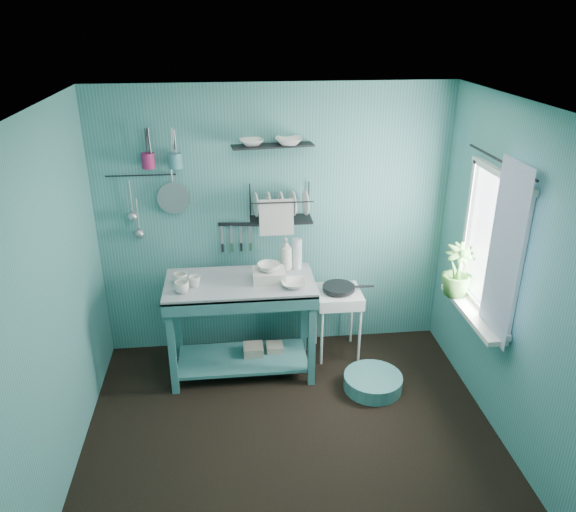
{
  "coord_description": "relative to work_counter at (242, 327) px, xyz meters",
  "views": [
    {
      "loc": [
        -0.4,
        -3.32,
        3.04
      ],
      "look_at": [
        0.05,
        0.85,
        1.2
      ],
      "focal_mm": 35.0,
      "sensor_mm": 36.0,
      "label": 1
    }
  ],
  "objects": [
    {
      "name": "wall_front",
      "position": [
        0.35,
        -2.52,
        0.8
      ],
      "size": [
        3.2,
        0.0,
        3.2
      ],
      "primitive_type": "plane",
      "rotation": [
        -1.57,
        0.0,
        0.0
      ],
      "color": "teal",
      "rests_on": "ground"
    },
    {
      "name": "storage_tin_small",
      "position": [
        0.3,
        0.08,
        -0.35
      ],
      "size": [
        0.15,
        0.15,
        0.2
      ],
      "primitive_type": "cube",
      "color": "gray",
      "rests_on": "floor"
    },
    {
      "name": "floor_basin",
      "position": [
        1.12,
        -0.4,
        -0.39
      ],
      "size": [
        0.51,
        0.51,
        0.13
      ],
      "primitive_type": "cylinder",
      "color": "teal",
      "rests_on": "floor"
    },
    {
      "name": "colander",
      "position": [
        -0.55,
        0.43,
        1.08
      ],
      "size": [
        0.28,
        0.03,
        0.28
      ],
      "primitive_type": "cylinder",
      "rotation": [
        1.54,
        0.0,
        0.0
      ],
      "color": "#A1A3A9",
      "rests_on": "wall_back"
    },
    {
      "name": "dish_rack",
      "position": [
        0.39,
        0.35,
        1.02
      ],
      "size": [
        0.58,
        0.32,
        0.32
      ],
      "primitive_type": "cube",
      "rotation": [
        0.0,
        0.0,
        0.16
      ],
      "color": "black",
      "rests_on": "wall_back"
    },
    {
      "name": "floor",
      "position": [
        0.35,
        -1.02,
        -0.45
      ],
      "size": [
        3.2,
        3.2,
        0.0
      ],
      "primitive_type": "plane",
      "color": "black",
      "rests_on": "ground"
    },
    {
      "name": "ceiling",
      "position": [
        0.35,
        -1.02,
        2.05
      ],
      "size": [
        3.2,
        3.2,
        0.0
      ],
      "primitive_type": "plane",
      "rotation": [
        3.14,
        0.0,
        0.0
      ],
      "color": "silver",
      "rests_on": "ground"
    },
    {
      "name": "curtain_rod",
      "position": [
        1.89,
        -0.57,
        1.6
      ],
      "size": [
        0.02,
        1.05,
        0.02
      ],
      "primitive_type": "cylinder",
      "rotation": [
        1.57,
        0.0,
        0.0
      ],
      "color": "black",
      "rests_on": "wall_right"
    },
    {
      "name": "water_bottle",
      "position": [
        0.52,
        0.22,
        0.59
      ],
      "size": [
        0.09,
        0.09,
        0.28
      ],
      "primitive_type": "cylinder",
      "color": "silver",
      "rests_on": "work_counter"
    },
    {
      "name": "utensil_cup_magenta",
      "position": [
        -0.73,
        0.4,
        1.43
      ],
      "size": [
        0.11,
        0.11,
        0.13
      ],
      "primitive_type": "cylinder",
      "color": "#931B4E",
      "rests_on": "wall_back"
    },
    {
      "name": "frying_pan",
      "position": [
        0.91,
        0.19,
        0.25
      ],
      "size": [
        0.3,
        0.3,
        0.03
      ],
      "primitive_type": "cylinder",
      "color": "black",
      "rests_on": "hotplate_stand"
    },
    {
      "name": "knife_strip",
      "position": [
        -0.01,
        0.45,
        0.81
      ],
      "size": [
        0.32,
        0.06,
        0.03
      ],
      "primitive_type": "cube",
      "rotation": [
        0.0,
        0.0,
        -0.13
      ],
      "color": "black",
      "rests_on": "wall_back"
    },
    {
      "name": "wash_tub",
      "position": [
        0.25,
        -0.02,
        0.5
      ],
      "size": [
        0.28,
        0.22,
        0.1
      ],
      "primitive_type": "cube",
      "color": "beige",
      "rests_on": "work_counter"
    },
    {
      "name": "storage_tin_large",
      "position": [
        0.1,
        0.05,
        -0.34
      ],
      "size": [
        0.18,
        0.18,
        0.22
      ],
      "primitive_type": "cube",
      "color": "gray",
      "rests_on": "floor"
    },
    {
      "name": "wall_right",
      "position": [
        1.95,
        -1.02,
        0.8
      ],
      "size": [
        0.0,
        3.0,
        3.0
      ],
      "primitive_type": "plane",
      "rotation": [
        1.57,
        0.0,
        -1.57
      ],
      "color": "teal",
      "rests_on": "ground"
    },
    {
      "name": "shelf_bowl_right",
      "position": [
        0.46,
        0.38,
        1.62
      ],
      "size": [
        0.26,
        0.26,
        0.06
      ],
      "primitive_type": "imported",
      "rotation": [
        0.0,
        0.0,
        -0.09
      ],
      "color": "silver",
      "rests_on": "upper_shelf"
    },
    {
      "name": "utensil_cup_teal",
      "position": [
        -0.5,
        0.4,
        1.42
      ],
      "size": [
        0.11,
        0.11,
        0.13
      ],
      "primitive_type": "cylinder",
      "color": "teal",
      "rests_on": "wall_back"
    },
    {
      "name": "mug_right",
      "position": [
        -0.5,
        0.0,
        0.5
      ],
      "size": [
        0.17,
        0.17,
        0.1
      ],
      "primitive_type": "imported",
      "rotation": [
        0.0,
        0.0,
        1.05
      ],
      "color": "silver",
      "rests_on": "work_counter"
    },
    {
      "name": "wall_left",
      "position": [
        -1.25,
        -1.02,
        0.8
      ],
      "size": [
        0.0,
        3.0,
        3.0
      ],
      "primitive_type": "plane",
      "rotation": [
        1.57,
        0.0,
        1.57
      ],
      "color": "teal",
      "rests_on": "ground"
    },
    {
      "name": "ladle_inner",
      "position": [
        -0.87,
        0.44,
        0.94
      ],
      "size": [
        0.01,
        0.01,
        0.3
      ],
      "primitive_type": "cylinder",
      "color": "#A1A3A9",
      "rests_on": "wall_back"
    },
    {
      "name": "wall_back",
      "position": [
        0.35,
        0.48,
        0.8
      ],
      "size": [
        3.2,
        0.0,
        3.2
      ],
      "primitive_type": "plane",
      "rotation": [
        1.57,
        0.0,
        0.0
      ],
      "color": "teal",
      "rests_on": "ground"
    },
    {
      "name": "windowsill",
      "position": [
        1.85,
        -0.57,
        0.36
      ],
      "size": [
        0.16,
        0.95,
        0.04
      ],
      "primitive_type": "cube",
      "color": "white",
      "rests_on": "wall_right"
    },
    {
      "name": "mug_mid",
      "position": [
        -0.38,
        -0.06,
        0.5
      ],
      "size": [
        0.14,
        0.14,
        0.09
      ],
      "primitive_type": "imported",
      "rotation": [
        0.0,
        0.0,
        0.52
      ],
      "color": "silver",
      "rests_on": "work_counter"
    },
    {
      "name": "upper_shelf",
      "position": [
        0.33,
        0.38,
        1.53
      ],
      "size": [
        0.72,
        0.26,
        0.02
      ],
      "primitive_type": "cube",
      "rotation": [
        0.0,
        0.0,
        0.11
      ],
      "color": "black",
      "rests_on": "wall_back"
    },
    {
      "name": "potted_plant",
      "position": [
        1.8,
        -0.29,
        0.6
      ],
      "size": [
        0.26,
        0.26,
        0.45
      ],
      "primitive_type": "imported",
      "rotation": [
        0.0,
        0.0,
        0.01
      ],
      "color": "#3C712D",
      "rests_on": "windowsill"
    },
    {
      "name": "shelf_bowl_left",
      "position": [
        0.15,
        0.38,
        1.58
      ],
      "size": [
        0.22,
        0.22,
        0.05
      ],
      "primitive_type": "imported",
      "rotation": [
        0.0,
        0.0,
        0.08
      ],
      "color": "silver",
      "rests_on": "upper_shelf"
    },
    {
      "name": "soap_bottle",
      "position": [
        0.42,
        0.2,
        0.6
      ],
      "size": [
        0.11,
        0.12,
        0.3
      ],
      "primitive_type": "imported",
      "color": "beige",
      "rests_on": "work_counter"
    },
    {
      "name": "ladle_outer",
      "position": [
        -0.91,
        0.44,
        1.1
      ],
      "size": [
        0.01,
        0.01,
        0.3
      ],
      "primitive_type": "cylinder",
      "color": "#A1A3A9",
      "rests_on": "wall_back"
    },
    {
      "name": "window_glass",
      "position": [
        1.93,
        -0.57,
        0.95
      ],
      "size": [
        0.0,
        1.1,
        1.1
      ],
      "primitive_type": "plane",
      "rotation": [
        1.57,
        0.0,
        1.57
      ],
      "color": "white",
      "rests_on": "wall_right"
    },
    {
      "name": "hook_rail",
      "position": [
        -0.81,
        0.45,
        1.29
      ],
      "size": [
        0.6,
        0.01,
        0.01
      ],
      "primitive_type": "cylinder",
      "rotation": [
        0.0,
        1.57,
        0.0
      ],
      "color": "black",
      "rests_on": "wall_back"
    },
    {
      "name": "counter_bowl",
      "position": [
        0.45,
        -0.15,
        0.48
      ],
      "size": [
        0.22,
        0.22,
        0.05
      ],
      "primitive_type": "imported",
      "color": "silver",
      "rests_on": "work_counter"
    },
    {
      "name": "tub_bowl",
      "position": [
        0.25,
        -0.02,
        0.59
      ],
      "size": [
        0.2,
        0.19,
        0.06
      ],
      "primitive_type": "imported",
      "color": "silver",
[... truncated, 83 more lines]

